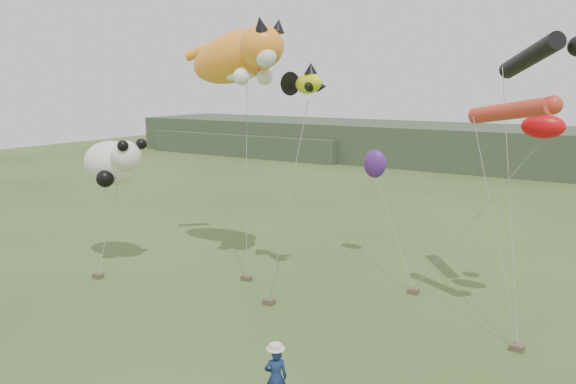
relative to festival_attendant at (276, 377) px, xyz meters
name	(u,v)px	position (x,y,z in m)	size (l,w,h in m)	color
ground	(264,365)	(-1.50, 1.63, -0.82)	(120.00, 120.00, 0.00)	#385123
headland	(494,149)	(-4.62, 46.32, 1.10)	(90.00, 13.00, 4.00)	#2D3D28
festival_attendant	(276,377)	(0.00, 0.00, 0.00)	(0.60, 0.39, 1.64)	navy
sandbag_anchors	(296,296)	(-3.41, 6.63, -0.72)	(16.89, 5.72, 0.20)	brown
cat_kite	(242,55)	(-7.71, 9.18, 8.58)	(6.40, 3.41, 3.20)	orange
fish_kite	(300,83)	(-4.20, 8.20, 7.40)	(2.60, 1.71, 1.26)	#CEDB12
tube_kites	(530,77)	(3.94, 9.69, 7.60)	(3.56, 4.47, 3.06)	black
panda_kite	(114,162)	(-12.60, 6.03, 3.91)	(3.49, 2.26, 2.17)	white
misc_kites	(445,148)	(0.74, 11.24, 4.84)	(8.62, 3.91, 3.26)	red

